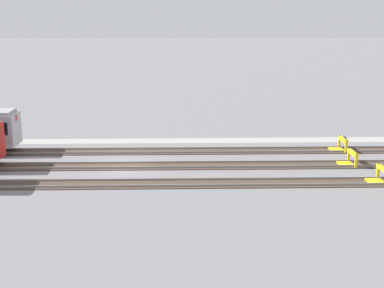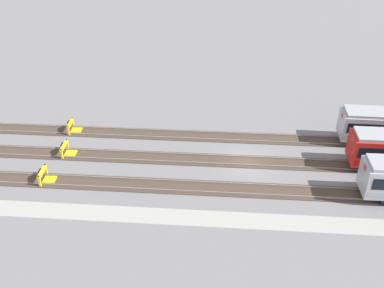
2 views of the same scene
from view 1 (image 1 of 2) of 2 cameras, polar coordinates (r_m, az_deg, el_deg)
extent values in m
plane|color=slate|center=(42.46, -7.15, -2.40)|extent=(400.00, 400.00, 0.00)
cube|color=#9E9E93|center=(50.67, -6.22, 0.33)|extent=(54.00, 2.00, 0.01)
cube|color=#47382D|center=(46.76, -6.62, -0.81)|extent=(90.00, 2.24, 0.06)
cube|color=gray|center=(46.05, -6.70, -0.91)|extent=(90.00, 0.07, 0.15)
cube|color=gray|center=(47.43, -6.55, -0.46)|extent=(90.00, 0.07, 0.15)
cube|color=#47382D|center=(42.45, -7.15, -2.36)|extent=(90.00, 2.24, 0.06)
cube|color=gray|center=(41.74, -7.25, -2.50)|extent=(90.00, 0.07, 0.15)
cube|color=gray|center=(43.11, -7.07, -1.96)|extent=(90.00, 0.07, 0.15)
cube|color=#47382D|center=(38.19, -7.81, -4.26)|extent=(90.00, 2.24, 0.06)
cube|color=gray|center=(37.48, -7.93, -4.45)|extent=(90.00, 0.07, 0.15)
cube|color=gray|center=(38.83, -7.70, -3.78)|extent=(90.00, 0.07, 0.15)
cube|color=red|center=(48.08, -18.29, 2.67)|extent=(0.09, 0.70, 0.56)
cube|color=yellow|center=(47.76, 16.11, -0.29)|extent=(0.19, 0.19, 1.15)
cube|color=yellow|center=(49.40, 15.43, 0.23)|extent=(0.19, 0.19, 1.15)
cube|color=yellow|center=(48.48, 15.80, 0.46)|extent=(0.31, 2.01, 0.30)
cube|color=yellow|center=(48.52, 15.11, -0.59)|extent=(1.14, 1.12, 0.18)
cube|color=black|center=(48.54, 16.00, 0.46)|extent=(0.14, 0.60, 0.44)
cube|color=yellow|center=(43.45, 17.10, -1.76)|extent=(0.18, 0.18, 1.15)
cube|color=yellow|center=(45.09, 16.37, -1.14)|extent=(0.18, 0.18, 1.15)
cube|color=yellow|center=(44.16, 16.77, -0.91)|extent=(0.27, 2.00, 0.30)
cube|color=yellow|center=(44.22, 16.01, -2.06)|extent=(1.11, 1.09, 0.18)
cube|color=black|center=(44.22, 16.99, -0.91)|extent=(0.13, 0.60, 0.44)
cube|color=yellow|center=(41.25, 19.22, -2.75)|extent=(0.19, 0.19, 1.15)
cube|color=yellow|center=(40.35, 19.75, -2.54)|extent=(0.32, 2.01, 0.30)
cube|color=yellow|center=(40.39, 18.93, -3.80)|extent=(1.14, 1.13, 0.18)
camera|label=2|loc=(78.11, -2.96, 23.38)|focal=42.00mm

